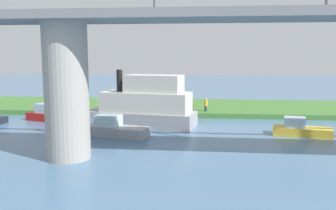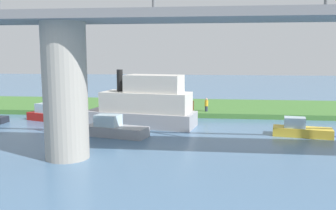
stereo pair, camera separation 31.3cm
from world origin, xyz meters
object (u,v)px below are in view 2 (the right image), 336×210
(motorboat_white, at_px, (114,128))
(skiff_small, at_px, (51,114))
(motorboat_red, at_px, (144,105))
(riverboat_paddlewheel, at_px, (300,130))
(mooring_post, at_px, (193,106))
(bridge_pylon, at_px, (65,92))
(person_on_bank, at_px, (206,105))

(motorboat_white, xyz_separation_m, skiff_small, (7.89, -5.86, -0.01))
(motorboat_red, distance_m, motorboat_white, 4.78)
(motorboat_red, xyz_separation_m, riverboat_paddlewheel, (-12.96, 2.69, -1.34))
(motorboat_red, bearing_deg, mooring_post, -123.36)
(mooring_post, bearing_deg, bridge_pylon, 67.47)
(mooring_post, height_order, riverboat_paddlewheel, mooring_post)
(riverboat_paddlewheel, distance_m, motorboat_white, 14.67)
(bridge_pylon, height_order, motorboat_red, bridge_pylon)
(bridge_pylon, bearing_deg, riverboat_paddlewheel, -153.49)
(skiff_small, bearing_deg, bridge_pylon, 118.70)
(mooring_post, distance_m, skiff_small, 14.42)
(bridge_pylon, xyz_separation_m, motorboat_red, (-2.87, -10.59, -2.27))
(skiff_small, bearing_deg, motorboat_red, 170.82)
(bridge_pylon, height_order, person_on_bank, bridge_pylon)
(bridge_pylon, height_order, mooring_post, bridge_pylon)
(person_on_bank, relative_size, motorboat_white, 0.26)
(motorboat_red, relative_size, motorboat_white, 1.93)
(mooring_post, bearing_deg, motorboat_white, 61.52)
(bridge_pylon, xyz_separation_m, riverboat_paddlewheel, (-15.83, -7.89, -3.61))
(person_on_bank, height_order, motorboat_red, motorboat_red)
(skiff_small, bearing_deg, mooring_post, -160.92)
(bridge_pylon, bearing_deg, motorboat_red, -105.16)
(bridge_pylon, bearing_deg, person_on_bank, -117.03)
(person_on_bank, distance_m, motorboat_white, 12.45)
(riverboat_paddlewheel, distance_m, skiff_small, 22.86)
(riverboat_paddlewheel, relative_size, skiff_small, 0.88)
(bridge_pylon, distance_m, mooring_post, 18.49)
(motorboat_red, bearing_deg, person_on_bank, -133.29)
(person_on_bank, relative_size, mooring_post, 1.34)
(bridge_pylon, xyz_separation_m, motorboat_white, (-1.25, -6.27, -3.54))
(mooring_post, relative_size, skiff_small, 0.20)
(riverboat_paddlewheel, relative_size, motorboat_white, 0.87)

